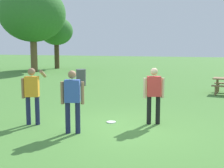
# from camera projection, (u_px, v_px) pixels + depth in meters

# --- Properties ---
(ground_plane) EXTENTS (120.00, 120.00, 0.00)m
(ground_plane) POSITION_uv_depth(u_px,v_px,m) (124.00, 128.00, 7.96)
(ground_plane) COLOR #4C8438
(person_thrower) EXTENTS (0.57, 0.81, 1.64)m
(person_thrower) POSITION_uv_depth(u_px,v_px,m) (32.00, 92.00, 8.26)
(person_thrower) COLOR #1E234C
(person_thrower) RESTS_ON ground
(person_catcher) EXTENTS (0.57, 0.35, 1.64)m
(person_catcher) POSITION_uv_depth(u_px,v_px,m) (154.00, 92.00, 8.31)
(person_catcher) COLOR black
(person_catcher) RESTS_ON ground
(person_bystander) EXTENTS (0.58, 0.33, 1.64)m
(person_bystander) POSITION_uv_depth(u_px,v_px,m) (72.00, 98.00, 7.41)
(person_bystander) COLOR #1E234C
(person_bystander) RESTS_ON ground
(frisbee) EXTENTS (0.28, 0.28, 0.03)m
(frisbee) POSITION_uv_depth(u_px,v_px,m) (111.00, 122.00, 8.60)
(frisbee) COLOR white
(frisbee) RESTS_ON ground
(trash_can_further_along) EXTENTS (0.59, 0.59, 0.96)m
(trash_can_further_along) POSITION_uv_depth(u_px,v_px,m) (81.00, 77.00, 16.71)
(trash_can_further_along) COLOR #515156
(trash_can_further_along) RESTS_ON ground
(tree_tall_left) EXTENTS (3.40, 3.40, 5.31)m
(tree_tall_left) POSITION_uv_depth(u_px,v_px,m) (56.00, 31.00, 29.65)
(tree_tall_left) COLOR #4C3823
(tree_tall_left) RESTS_ON ground
(tree_broad_center) EXTENTS (5.86, 5.86, 7.66)m
(tree_broad_center) POSITION_uv_depth(u_px,v_px,m) (33.00, 14.00, 25.67)
(tree_broad_center) COLOR brown
(tree_broad_center) RESTS_ON ground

